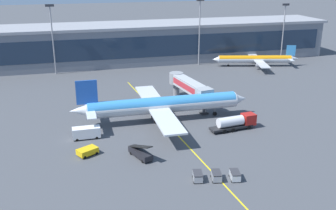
{
  "coord_description": "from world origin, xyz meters",
  "views": [
    {
      "loc": [
        -22.59,
        -76.7,
        34.12
      ],
      "look_at": [
        -0.54,
        5.0,
        4.5
      ],
      "focal_mm": 41.72,
      "sensor_mm": 36.0,
      "label": 1
    }
  ],
  "objects": [
    {
      "name": "ground_plane",
      "position": [
        0.0,
        0.0,
        0.0
      ],
      "size": [
        700.0,
        700.0,
        0.0
      ],
      "primitive_type": "plane",
      "color": "#47494F"
    },
    {
      "name": "apron_lead_in_line",
      "position": [
        -0.68,
        2.0,
        0.0
      ],
      "size": [
        6.54,
        79.78,
        0.01
      ],
      "primitive_type": "cube",
      "rotation": [
        0.0,
        0.0,
        0.08
      ],
      "color": "yellow",
      "rests_on": "ground_plane"
    },
    {
      "name": "terminal_building",
      "position": [
        -7.07,
        70.66,
        7.27
      ],
      "size": [
        175.86,
        21.53,
        14.5
      ],
      "color": "slate",
      "rests_on": "ground_plane"
    },
    {
      "name": "main_airliner",
      "position": [
        -1.39,
        7.01,
        3.94
      ],
      "size": [
        42.68,
        33.87,
        11.05
      ],
      "color": "silver",
      "rests_on": "ground_plane"
    },
    {
      "name": "jet_bridge",
      "position": [
        8.38,
        17.41,
        4.94
      ],
      "size": [
        6.42,
        19.96,
        6.65
      ],
      "color": "#B2B7BC",
      "rests_on": "ground_plane"
    },
    {
      "name": "fuel_tanker",
      "position": [
        13.17,
        -2.54,
        1.75
      ],
      "size": [
        11.02,
        3.78,
        3.25
      ],
      "color": "#232326",
      "rests_on": "ground_plane"
    },
    {
      "name": "pushback_tug",
      "position": [
        -19.81,
        -6.82,
        0.85
      ],
      "size": [
        4.44,
        3.84,
        1.4
      ],
      "color": "yellow",
      "rests_on": "ground_plane"
    },
    {
      "name": "lavatory_truck",
      "position": [
        -19.62,
        1.17,
        1.42
      ],
      "size": [
        5.8,
        2.33,
        2.5
      ],
      "color": "white",
      "rests_on": "ground_plane"
    },
    {
      "name": "belt_loader",
      "position": [
        -10.19,
        -10.53,
        0.99
      ],
      "size": [
        3.92,
        6.92,
        3.49
      ],
      "color": "black",
      "rests_on": "ground_plane"
    },
    {
      "name": "baggage_cart_0",
      "position": [
        -2.45,
        -21.5,
        0.78
      ],
      "size": [
        2.1,
        2.91,
        1.48
      ],
      "color": "gray",
      "rests_on": "ground_plane"
    },
    {
      "name": "baggage_cart_1",
      "position": [
        0.68,
        -22.17,
        0.78
      ],
      "size": [
        2.1,
        2.91,
        1.48
      ],
      "color": "gray",
      "rests_on": "ground_plane"
    },
    {
      "name": "baggage_cart_2",
      "position": [
        3.81,
        -22.84,
        0.78
      ],
      "size": [
        2.1,
        2.91,
        1.48
      ],
      "color": "#B2B7BC",
      "rests_on": "ground_plane"
    },
    {
      "name": "commuter_jet_near",
      "position": [
        45.24,
        51.02,
        2.7
      ],
      "size": [
        31.4,
        25.33,
        7.75
      ],
      "color": "silver",
      "rests_on": "ground_plane"
    },
    {
      "name": "apron_light_mast_0",
      "position": [
        60.34,
        58.7,
        12.79
      ],
      "size": [
        2.8,
        0.5,
        21.68
      ],
      "color": "gray",
      "rests_on": "ground_plane"
    },
    {
      "name": "apron_light_mast_1",
      "position": [
        25.86,
        58.7,
        14.03
      ],
      "size": [
        2.8,
        0.5,
        24.06
      ],
      "color": "gray",
      "rests_on": "ground_plane"
    },
    {
      "name": "apron_light_mast_2",
      "position": [
        -25.86,
        58.7,
        13.63
      ],
      "size": [
        2.8,
        0.5,
        23.29
      ],
      "color": "gray",
      "rests_on": "ground_plane"
    }
  ]
}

